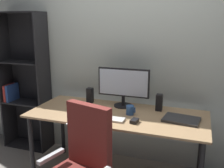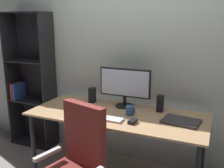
# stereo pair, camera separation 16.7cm
# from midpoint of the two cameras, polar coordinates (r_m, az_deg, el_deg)

# --- Properties ---
(back_wall) EXTENTS (6.40, 0.10, 2.60)m
(back_wall) POSITION_cam_midpoint_polar(r_m,az_deg,el_deg) (2.92, 6.89, 7.27)
(back_wall) COLOR beige
(back_wall) RESTS_ON ground
(desk) EXTENTS (1.75, 0.74, 0.74)m
(desk) POSITION_cam_midpoint_polar(r_m,az_deg,el_deg) (2.58, 3.02, -8.16)
(desk) COLOR tan
(desk) RESTS_ON ground
(monitor) EXTENTS (0.55, 0.20, 0.41)m
(monitor) POSITION_cam_midpoint_polar(r_m,az_deg,el_deg) (2.69, 4.65, -0.21)
(monitor) COLOR black
(monitor) RESTS_ON desk
(keyboard) EXTENTS (0.29, 0.11, 0.02)m
(keyboard) POSITION_cam_midpoint_polar(r_m,az_deg,el_deg) (2.39, 1.05, -7.76)
(keyboard) COLOR silver
(keyboard) RESTS_ON desk
(mouse) EXTENTS (0.07, 0.10, 0.03)m
(mouse) POSITION_cam_midpoint_polar(r_m,az_deg,el_deg) (2.32, 6.70, -8.34)
(mouse) COLOR black
(mouse) RESTS_ON desk
(coffee_mug) EXTENTS (0.09, 0.08, 0.09)m
(coffee_mug) POSITION_cam_midpoint_polar(r_m,az_deg,el_deg) (2.50, 5.93, -5.92)
(coffee_mug) COLOR #285193
(coffee_mug) RESTS_ON desk
(laptop) EXTENTS (0.35, 0.27, 0.02)m
(laptop) POSITION_cam_midpoint_polar(r_m,az_deg,el_deg) (2.43, 17.08, -7.97)
(laptop) COLOR #2D2D30
(laptop) RESTS_ON desk
(speaker_left) EXTENTS (0.06, 0.07, 0.17)m
(speaker_left) POSITION_cam_midpoint_polar(r_m,az_deg,el_deg) (2.86, -2.78, -2.49)
(speaker_left) COLOR black
(speaker_left) RESTS_ON desk
(speaker_right) EXTENTS (0.06, 0.07, 0.17)m
(speaker_right) POSITION_cam_midpoint_polar(r_m,az_deg,el_deg) (2.63, 12.51, -4.29)
(speaker_right) COLOR black
(speaker_right) RESTS_ON desk
(paper_sheet) EXTENTS (0.22, 0.30, 0.00)m
(paper_sheet) POSITION_cam_midpoint_polar(r_m,az_deg,el_deg) (2.42, -4.71, -7.76)
(paper_sheet) COLOR white
(paper_sheet) RESTS_ON desk
(bookshelf) EXTENTS (0.60, 0.28, 1.74)m
(bookshelf) POSITION_cam_midpoint_polar(r_m,az_deg,el_deg) (3.49, -16.19, 0.56)
(bookshelf) COLOR black
(bookshelf) RESTS_ON ground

